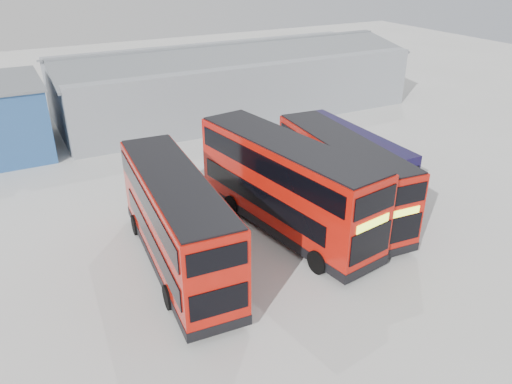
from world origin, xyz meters
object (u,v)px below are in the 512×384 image
object	(u,v)px
double_decker_left	(177,223)
double_decker_right	(341,178)
double_decker_centre	(285,187)
maintenance_shed	(231,80)
single_decker_blue	(350,153)

from	to	relation	value
double_decker_left	double_decker_right	xyz separation A→B (m)	(9.56, 0.69, -0.10)
double_decker_centre	maintenance_shed	bearing A→B (deg)	63.16
double_decker_right	single_decker_blue	world-z (taller)	double_decker_right
double_decker_centre	single_decker_blue	xyz separation A→B (m)	(7.50, 4.31, -1.06)
double_decker_left	single_decker_blue	xyz separation A→B (m)	(13.56, 5.01, -0.91)
double_decker_left	single_decker_blue	world-z (taller)	double_decker_left
maintenance_shed	double_decker_left	distance (m)	25.07
maintenance_shed	single_decker_blue	world-z (taller)	maintenance_shed
double_decker_right	single_decker_blue	distance (m)	5.95
double_decker_left	double_decker_centre	size ratio (longest dim) A/B	0.93
maintenance_shed	single_decker_blue	distance (m)	16.56
double_decker_centre	double_decker_right	bearing A→B (deg)	-9.06
double_decker_left	double_decker_centre	xyz separation A→B (m)	(6.07, 0.70, 0.15)
double_decker_left	double_decker_right	distance (m)	9.59
maintenance_shed	double_decker_left	bearing A→B (deg)	-120.85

